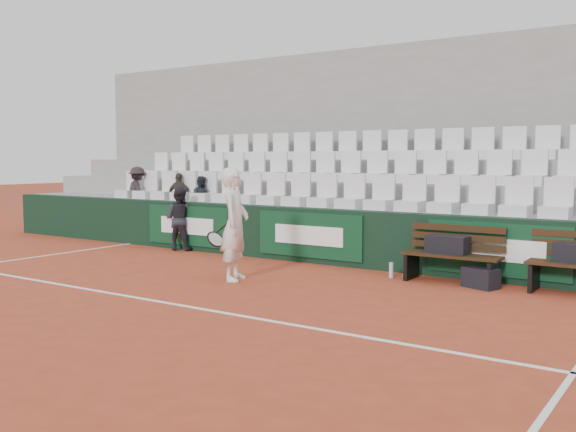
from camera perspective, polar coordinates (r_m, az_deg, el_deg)
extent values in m
plane|color=#A53E25|center=(8.70, -10.71, -7.62)|extent=(80.00, 80.00, 0.00)
cube|color=white|center=(8.70, -10.71, -7.60)|extent=(18.00, 0.06, 0.01)
cube|color=black|center=(11.75, 3.15, -1.79)|extent=(18.00, 0.30, 1.00)
cube|color=#0C381E|center=(13.54, -8.91, -0.86)|extent=(2.20, 0.04, 0.82)
cube|color=#0C381E|center=(11.71, 1.88, -1.71)|extent=(2.20, 0.04, 0.82)
cube|color=#0C381E|center=(10.32, 18.07, -2.87)|extent=(2.20, 0.04, 0.82)
cube|color=gray|center=(12.29, 4.65, -1.50)|extent=(18.00, 0.95, 1.00)
cube|color=#969693|center=(13.09, 6.71, -0.13)|extent=(18.00, 0.95, 1.45)
cube|color=gray|center=(13.92, 8.52, 1.08)|extent=(18.00, 0.95, 1.90)
cube|color=gray|center=(14.46, 9.67, 6.16)|extent=(18.00, 0.30, 4.40)
cube|color=silver|center=(12.07, 4.27, 2.26)|extent=(11.90, 0.44, 0.63)
cube|color=silver|center=(12.89, 6.39, 4.42)|extent=(11.90, 0.44, 0.63)
cube|color=silver|center=(13.74, 8.27, 6.31)|extent=(11.90, 0.44, 0.63)
cube|color=#301D0E|center=(10.19, 14.30, -4.56)|extent=(1.50, 0.56, 0.45)
cube|color=black|center=(10.20, 13.96, -2.48)|extent=(0.66, 0.32, 0.27)
cube|color=black|center=(9.85, 24.22, -3.05)|extent=(0.62, 0.37, 0.27)
cube|color=black|center=(9.94, 16.77, -5.29)|extent=(0.57, 0.45, 0.30)
cylinder|color=#B1C3C8|center=(10.46, 9.16, -4.77)|extent=(0.07, 0.07, 0.25)
cylinder|color=silver|center=(9.84, 16.42, -5.57)|extent=(0.07, 0.07, 0.23)
imported|color=white|center=(10.07, -4.75, -0.73)|extent=(0.64, 0.76, 1.77)
torus|color=black|center=(10.36, -6.46, -2.07)|extent=(0.19, 0.30, 0.26)
cylinder|color=black|center=(10.25, -5.91, -1.07)|extent=(0.26, 0.03, 0.20)
imported|color=black|center=(13.61, -9.64, -0.25)|extent=(0.76, 0.67, 1.32)
imported|color=black|center=(15.52, -13.25, 3.77)|extent=(0.87, 0.67, 1.18)
imported|color=#332F29|center=(14.56, -9.66, 3.50)|extent=(0.66, 0.41, 1.05)
imported|color=black|center=(14.12, -7.77, 3.36)|extent=(0.55, 0.47, 0.99)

